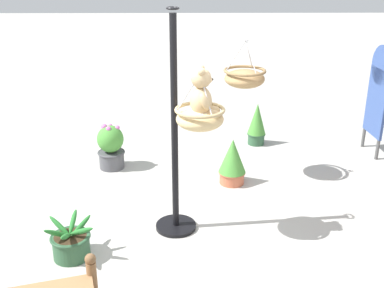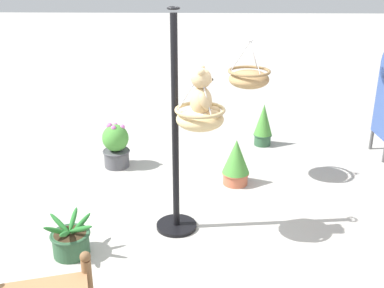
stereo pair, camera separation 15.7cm
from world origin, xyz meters
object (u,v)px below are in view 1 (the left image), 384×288
object	(u,v)px
potted_plant_small_succulent	(232,162)
display_sign_board	(378,91)
hanging_basket_with_teddy	(200,117)
hanging_basket_left_high	(245,77)
potted_plant_flowering_red	(257,124)
display_pole_central	(175,168)
teddy_bear	(203,96)
potted_plant_bushy_green	(71,243)
potted_plant_tall_leafy	(111,147)

from	to	relation	value
potted_plant_small_succulent	display_sign_board	bearing A→B (deg)	114.58
hanging_basket_with_teddy	display_sign_board	xyz separation A→B (m)	(-2.22, 2.62, -0.37)
hanging_basket_left_high	potted_plant_flowering_red	distance (m)	1.62
display_pole_central	display_sign_board	xyz separation A→B (m)	(-2.07, 2.87, 0.24)
potted_plant_flowering_red	teddy_bear	bearing A→B (deg)	-19.92
display_pole_central	hanging_basket_with_teddy	distance (m)	0.68
potted_plant_bushy_green	potted_plant_tall_leafy	bearing A→B (deg)	177.48
potted_plant_flowering_red	display_sign_board	xyz separation A→B (m)	(0.38, 1.66, 0.63)
display_pole_central	teddy_bear	bearing A→B (deg)	61.26
potted_plant_flowering_red	potted_plant_tall_leafy	size ratio (longest dim) A/B	1.03
hanging_basket_with_teddy	potted_plant_tall_leafy	bearing A→B (deg)	-145.84
potted_plant_bushy_green	display_sign_board	world-z (taller)	display_sign_board
display_pole_central	hanging_basket_with_teddy	world-z (taller)	display_pole_central
hanging_basket_left_high	potted_plant_tall_leafy	world-z (taller)	hanging_basket_left_high
potted_plant_small_succulent	potted_plant_tall_leafy	bearing A→B (deg)	-107.18
display_pole_central	display_sign_board	bearing A→B (deg)	125.76
teddy_bear	potted_plant_small_succulent	xyz separation A→B (m)	(-1.23, 0.44, -1.24)
potted_plant_bushy_green	potted_plant_small_succulent	bearing A→B (deg)	132.79
hanging_basket_with_teddy	potted_plant_small_succulent	xyz separation A→B (m)	(-1.23, 0.46, -1.02)
hanging_basket_with_teddy	potted_plant_flowering_red	distance (m)	2.94
potted_plant_flowering_red	potted_plant_bushy_green	xyz separation A→B (m)	(2.96, -2.23, -0.17)
hanging_basket_with_teddy	hanging_basket_left_high	size ratio (longest dim) A/B	0.94
potted_plant_flowering_red	hanging_basket_with_teddy	bearing A→B (deg)	-20.38
hanging_basket_with_teddy	potted_plant_tall_leafy	distance (m)	2.33
display_pole_central	potted_plant_bushy_green	size ratio (longest dim) A/B	4.22
display_pole_central	potted_plant_flowering_red	size ratio (longest dim) A/B	3.54
potted_plant_bushy_green	display_sign_board	distance (m)	4.74
potted_plant_bushy_green	teddy_bear	bearing A→B (deg)	106.04
potted_plant_tall_leafy	teddy_bear	bearing A→B (deg)	34.69
teddy_bear	potted_plant_flowering_red	bearing A→B (deg)	160.08
teddy_bear	potted_plant_tall_leafy	size ratio (longest dim) A/B	0.77
display_pole_central	hanging_basket_left_high	xyz separation A→B (m)	(-1.26, 0.84, 0.65)
teddy_bear	potted_plant_small_succulent	world-z (taller)	teddy_bear
teddy_bear	potted_plant_bushy_green	size ratio (longest dim) A/B	0.89
potted_plant_bushy_green	potted_plant_small_succulent	size ratio (longest dim) A/B	0.90
hanging_basket_with_teddy	teddy_bear	world-z (taller)	teddy_bear
teddy_bear	potted_plant_bushy_green	bearing A→B (deg)	-73.96
hanging_basket_left_high	potted_plant_tall_leafy	distance (m)	2.09
hanging_basket_with_teddy	potted_plant_tall_leafy	xyz separation A→B (m)	(-1.73, -1.18, -1.01)
display_pole_central	potted_plant_small_succulent	world-z (taller)	display_pole_central
potted_plant_tall_leafy	potted_plant_small_succulent	distance (m)	1.71
hanging_basket_left_high	potted_plant_flowering_red	xyz separation A→B (m)	(-1.19, 0.37, -1.04)
hanging_basket_left_high	display_sign_board	xyz separation A→B (m)	(-0.81, 2.03, -0.41)
potted_plant_small_succulent	potted_plant_bushy_green	bearing A→B (deg)	-47.21
hanging_basket_with_teddy	potted_plant_bushy_green	size ratio (longest dim) A/B	1.00
teddy_bear	hanging_basket_left_high	size ratio (longest dim) A/B	0.83
potted_plant_tall_leafy	display_sign_board	bearing A→B (deg)	97.25
display_pole_central	potted_plant_flowering_red	world-z (taller)	display_pole_central
teddy_bear	potted_plant_tall_leafy	distance (m)	2.44
hanging_basket_with_teddy	potted_plant_tall_leafy	world-z (taller)	hanging_basket_with_teddy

